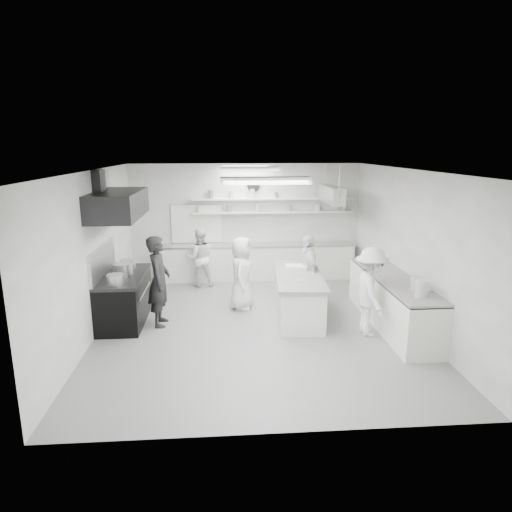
{
  "coord_description": "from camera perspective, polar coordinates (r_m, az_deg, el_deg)",
  "views": [
    {
      "loc": [
        -0.64,
        -8.33,
        3.41
      ],
      "look_at": [
        0.05,
        0.6,
        1.25
      ],
      "focal_mm": 31.72,
      "sensor_mm": 36.0,
      "label": 1
    }
  ],
  "objects": [
    {
      "name": "wall_left",
      "position": [
        8.86,
        -19.73,
        0.33
      ],
      "size": [
        0.04,
        7.0,
        3.0
      ],
      "primitive_type": "cube",
      "color": "silver",
      "rests_on": "floor"
    },
    {
      "name": "shelf_upper",
      "position": [
        11.85,
        2.14,
        7.22
      ],
      "size": [
        4.2,
        0.26,
        0.04
      ],
      "primitive_type": "cube",
      "color": "white",
      "rests_on": "wall_back"
    },
    {
      "name": "bowl_island_b",
      "position": [
        8.81,
        5.27,
        -3.24
      ],
      "size": [
        0.23,
        0.23,
        0.07
      ],
      "primitive_type": "imported",
      "rotation": [
        0.0,
        0.0,
        0.08
      ],
      "color": "white",
      "rests_on": "prep_island"
    },
    {
      "name": "shelf_lower",
      "position": [
        11.89,
        2.12,
        5.54
      ],
      "size": [
        4.2,
        0.26,
        0.04
      ],
      "primitive_type": "cube",
      "color": "white",
      "rests_on": "wall_back"
    },
    {
      "name": "wall_back",
      "position": [
        12.0,
        -1.29,
        4.41
      ],
      "size": [
        6.0,
        0.04,
        3.0
      ],
      "primitive_type": "cube",
      "color": "silver",
      "rests_on": "floor"
    },
    {
      "name": "ceiling",
      "position": [
        8.36,
        0.0,
        10.84
      ],
      "size": [
        6.0,
        7.0,
        0.02
      ],
      "primitive_type": "cube",
      "color": "silver",
      "rests_on": "wall_back"
    },
    {
      "name": "pass_through_window",
      "position": [
        11.99,
        -7.52,
        4.05
      ],
      "size": [
        1.3,
        0.04,
        1.0
      ],
      "primitive_type": "cube",
      "color": "black",
      "rests_on": "wall_back"
    },
    {
      "name": "cook_island_left",
      "position": [
        9.66,
        -1.85,
        -2.18
      ],
      "size": [
        0.64,
        0.85,
        1.57
      ],
      "primitive_type": "imported",
      "rotation": [
        0.0,
        0.0,
        1.37
      ],
      "color": "white",
      "rests_on": "floor"
    },
    {
      "name": "bowl_island_a",
      "position": [
        9.82,
        5.18,
        -1.48
      ],
      "size": [
        0.34,
        0.34,
        0.07
      ],
      "primitive_type": "imported",
      "rotation": [
        0.0,
        0.0,
        -0.35
      ],
      "color": "#BABABA",
      "rests_on": "prep_island"
    },
    {
      "name": "prep_island",
      "position": [
        9.41,
        5.34,
        -5.01
      ],
      "size": [
        1.02,
        2.33,
        0.84
      ],
      "primitive_type": "cube",
      "rotation": [
        0.0,
        0.0,
        -0.08
      ],
      "color": "white",
      "rests_on": "floor"
    },
    {
      "name": "floor",
      "position": [
        9.02,
        0.0,
        -8.69
      ],
      "size": [
        6.0,
        7.0,
        0.02
      ],
      "primitive_type": "cube",
      "color": "gray",
      "rests_on": "ground"
    },
    {
      "name": "wall_clock",
      "position": [
        11.86,
        -0.33,
        8.93
      ],
      "size": [
        0.32,
        0.05,
        0.32
      ],
      "primitive_type": "cylinder",
      "rotation": [
        1.57,
        0.0,
        0.0
      ],
      "color": "white",
      "rests_on": "wall_back"
    },
    {
      "name": "wall_front",
      "position": [
        5.23,
        2.98,
        -7.84
      ],
      "size": [
        6.0,
        0.04,
        3.0
      ],
      "primitive_type": "cube",
      "color": "silver",
      "rests_on": "floor"
    },
    {
      "name": "pot_rack",
      "position": [
        11.1,
        9.46,
        7.66
      ],
      "size": [
        0.3,
        1.6,
        0.4
      ],
      "primitive_type": "cube",
      "color": "#BABABA",
      "rests_on": "ceiling"
    },
    {
      "name": "back_counter",
      "position": [
        11.94,
        0.25,
        -0.73
      ],
      "size": [
        5.0,
        0.6,
        0.92
      ],
      "primitive_type": "cube",
      "color": "white",
      "rests_on": "floor"
    },
    {
      "name": "bowl_right",
      "position": [
        8.42,
        20.35,
        -4.13
      ],
      "size": [
        0.32,
        0.32,
        0.06
      ],
      "primitive_type": "imported",
      "rotation": [
        0.0,
        0.0,
        -0.27
      ],
      "color": "white",
      "rests_on": "right_counter"
    },
    {
      "name": "cook_right",
      "position": [
        8.57,
        14.26,
        -4.39
      ],
      "size": [
        0.64,
        1.08,
        1.65
      ],
      "primitive_type": "imported",
      "rotation": [
        0.0,
        0.0,
        1.55
      ],
      "color": "white",
      "rests_on": "floor"
    },
    {
      "name": "stove",
      "position": [
        9.42,
        -16.24,
        -5.29
      ],
      "size": [
        0.8,
        1.8,
        0.9
      ],
      "primitive_type": "cube",
      "color": "black",
      "rests_on": "floor"
    },
    {
      "name": "cook_stove",
      "position": [
        8.94,
        -12.14,
        -3.11
      ],
      "size": [
        0.43,
        0.65,
        1.78
      ],
      "primitive_type": "imported",
      "rotation": [
        0.0,
        0.0,
        1.56
      ],
      "color": "black",
      "rests_on": "floor"
    },
    {
      "name": "cook_back",
      "position": [
        11.32,
        -7.13,
        -0.21
      ],
      "size": [
        0.78,
        0.64,
        1.46
      ],
      "primitive_type": "imported",
      "rotation": [
        0.0,
        0.0,
        -3.01
      ],
      "color": "white",
      "rests_on": "floor"
    },
    {
      "name": "light_fixture_rear",
      "position": [
        10.16,
        -0.8,
        10.93
      ],
      "size": [
        1.3,
        0.25,
        0.1
      ],
      "primitive_type": "cube",
      "color": "white",
      "rests_on": "ceiling"
    },
    {
      "name": "light_fixture_front",
      "position": [
        6.58,
        1.23,
        9.49
      ],
      "size": [
        1.3,
        0.25,
        0.1
      ],
      "primitive_type": "cube",
      "color": "white",
      "rests_on": "ceiling"
    },
    {
      "name": "exhaust_hood",
      "position": [
        9.01,
        -17.04,
        6.23
      ],
      "size": [
        0.85,
        2.0,
        0.5
      ],
      "primitive_type": "cube",
      "color": "black",
      "rests_on": "wall_left"
    },
    {
      "name": "stove_pot",
      "position": [
        9.29,
        -16.42,
        -1.73
      ],
      "size": [
        0.38,
        0.38,
        0.27
      ],
      "primitive_type": "cylinder",
      "color": "#BABABA",
      "rests_on": "stove"
    },
    {
      "name": "wall_right",
      "position": [
        9.29,
        18.79,
        0.98
      ],
      "size": [
        0.04,
        7.0,
        3.0
      ],
      "primitive_type": "cube",
      "color": "silver",
      "rests_on": "floor"
    },
    {
      "name": "cook_island_right",
      "position": [
        9.78,
        6.56,
        -1.98
      ],
      "size": [
        0.44,
        0.96,
        1.6
      ],
      "primitive_type": "imported",
      "rotation": [
        0.0,
        0.0,
        -1.52
      ],
      "color": "white",
      "rests_on": "floor"
    },
    {
      "name": "right_counter",
      "position": [
        9.25,
        16.78,
        -5.55
      ],
      "size": [
        0.74,
        3.3,
        0.94
      ],
      "primitive_type": "cube",
      "color": "white",
      "rests_on": "floor"
    }
  ]
}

